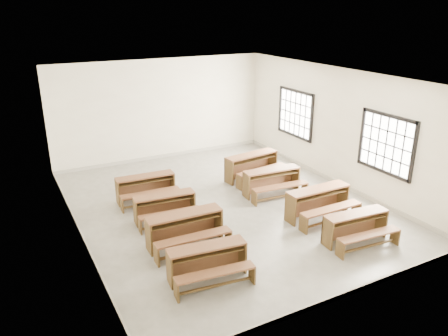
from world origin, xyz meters
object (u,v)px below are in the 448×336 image
desk_set_0 (208,260)px  desk_set_5 (319,201)px  desk_set_3 (146,186)px  desk_set_4 (357,225)px  desk_set_2 (165,206)px  desk_set_1 (185,227)px  desk_set_6 (272,180)px  desk_set_7 (252,165)px

desk_set_0 → desk_set_5: 3.54m
desk_set_3 → desk_set_4: (3.23, -4.11, -0.01)m
desk_set_2 → desk_set_3: bearing=96.4°
desk_set_1 → desk_set_2: size_ratio=1.10×
desk_set_1 → desk_set_4: 3.59m
desk_set_6 → desk_set_7: 1.21m
desk_set_1 → desk_set_7: 4.10m
desk_set_4 → desk_set_5: bearing=92.8°
desk_set_3 → desk_set_2: bearing=-85.4°
desk_set_3 → desk_set_4: bearing=-48.6°
desk_set_1 → desk_set_0: bearing=-93.3°
desk_set_3 → desk_set_5: 4.33m
desk_set_2 → desk_set_6: bearing=6.9°
desk_set_7 → desk_set_0: bearing=-137.7°
desk_set_1 → desk_set_4: (3.23, -1.56, -0.04)m
desk_set_0 → desk_set_5: (3.39, 1.00, 0.04)m
desk_set_6 → desk_set_7: bearing=88.5°
desk_set_6 → desk_set_4: bearing=-82.5°
desk_set_2 → desk_set_6: (3.04, 0.10, 0.03)m
desk_set_2 → desk_set_6: desk_set_6 is taller
desk_set_1 → desk_set_4: bearing=-23.8°
desk_set_3 → desk_set_4: desk_set_3 is taller
desk_set_3 → desk_set_4: 5.22m
desk_set_2 → desk_set_0: bearing=-88.3°
desk_set_0 → desk_set_4: bearing=2.1°
desk_set_5 → desk_set_7: desk_set_7 is taller
desk_set_2 → desk_set_3: desk_set_3 is taller
desk_set_5 → desk_set_6: bearing=96.7°
desk_set_4 → desk_set_7: (-0.03, 4.12, 0.05)m
desk_set_1 → desk_set_2: 1.27m
desk_set_0 → desk_set_6: (3.19, 2.65, 0.02)m
desk_set_1 → desk_set_3: (0.01, 2.55, -0.03)m
desk_set_2 → desk_set_4: size_ratio=0.98×
desk_set_0 → desk_set_4: 3.36m
desk_set_2 → desk_set_3: size_ratio=0.97×
desk_set_3 → desk_set_4: size_ratio=1.02×
desk_set_0 → desk_set_4: desk_set_0 is taller
desk_set_7 → desk_set_1: bearing=-148.2°
desk_set_1 → desk_set_5: 3.29m
desk_set_2 → desk_set_4: desk_set_4 is taller
desk_set_1 → desk_set_2: desk_set_1 is taller
desk_set_0 → desk_set_7: (3.32, 3.85, 0.05)m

